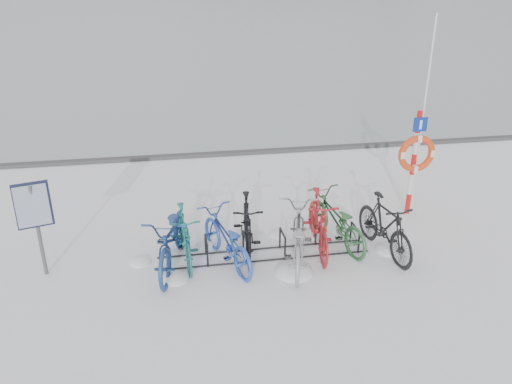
% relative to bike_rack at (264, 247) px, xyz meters
% --- Properties ---
extents(ground, '(900.00, 900.00, 0.00)m').
position_rel_bike_rack_xyz_m(ground, '(0.00, 0.00, -0.18)').
color(ground, white).
rests_on(ground, ground).
extents(quay_edge, '(400.00, 0.25, 0.10)m').
position_rel_bike_rack_xyz_m(quay_edge, '(0.00, 5.90, -0.13)').
color(quay_edge, '#3F3F42').
rests_on(quay_edge, ground).
extents(bike_rack, '(4.00, 0.48, 0.46)m').
position_rel_bike_rack_xyz_m(bike_rack, '(0.00, 0.00, 0.00)').
color(bike_rack, black).
rests_on(bike_rack, ground).
extents(info_board, '(0.62, 0.37, 1.75)m').
position_rel_bike_rack_xyz_m(info_board, '(-3.94, 0.02, 1.08)').
color(info_board, '#595B5E').
rests_on(info_board, ground).
extents(lifebuoy_station, '(0.82, 0.23, 4.23)m').
position_rel_bike_rack_xyz_m(lifebuoy_station, '(3.52, 1.21, 1.24)').
color(lifebuoy_station, red).
rests_on(lifebuoy_station, ground).
extents(bike_0, '(1.19, 2.31, 1.16)m').
position_rel_bike_rack_xyz_m(bike_0, '(-1.68, -0.02, 0.40)').
color(bike_0, navy).
rests_on(bike_0, ground).
extents(bike_1, '(0.64, 1.79, 1.05)m').
position_rel_bike_rack_xyz_m(bike_1, '(-1.47, 0.12, 0.35)').
color(bike_1, '#1A6B65').
rests_on(bike_1, ground).
extents(bike_2, '(1.27, 2.04, 1.01)m').
position_rel_bike_rack_xyz_m(bike_2, '(-0.72, -0.11, 0.32)').
color(bike_2, blue).
rests_on(bike_2, ground).
extents(bike_3, '(0.74, 1.94, 1.14)m').
position_rel_bike_rack_xyz_m(bike_3, '(-0.28, 0.21, 0.39)').
color(bike_3, black).
rests_on(bike_3, ground).
extents(bike_4, '(1.22, 2.19, 1.09)m').
position_rel_bike_rack_xyz_m(bike_4, '(0.56, -0.33, 0.36)').
color(bike_4, '#94969A').
rests_on(bike_4, ground).
extents(bike_5, '(0.77, 2.00, 1.17)m').
position_rel_bike_rack_xyz_m(bike_5, '(1.07, 0.07, 0.41)').
color(bike_5, '#B21E24').
rests_on(bike_5, ground).
extents(bike_6, '(1.17, 2.10, 1.04)m').
position_rel_bike_rack_xyz_m(bike_6, '(1.49, 0.26, 0.34)').
color(bike_6, '#2A6034').
rests_on(bike_6, ground).
extents(bike_7, '(0.80, 1.95, 1.14)m').
position_rel_bike_rack_xyz_m(bike_7, '(2.28, -0.23, 0.39)').
color(bike_7, black).
rests_on(bike_7, ground).
extents(snow_drifts, '(5.58, 1.98, 0.24)m').
position_rel_bike_rack_xyz_m(snow_drifts, '(0.53, -0.14, -0.18)').
color(snow_drifts, white).
rests_on(snow_drifts, ground).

